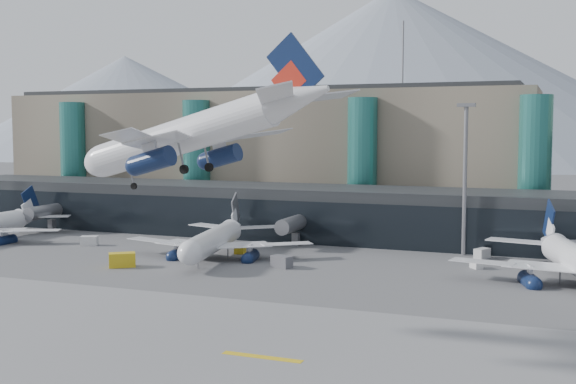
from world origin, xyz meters
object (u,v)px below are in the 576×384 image
(lightmast_mid, at_px, (465,170))
(veh_d, at_px, (482,253))
(veh_b, at_px, (240,249))
(veh_c, at_px, (282,262))
(hero_jet, at_px, (205,122))
(jet_parked_right, at_px, (573,250))
(jet_parked_mid, at_px, (218,232))
(veh_h, at_px, (122,260))
(veh_g, at_px, (476,264))
(veh_a, at_px, (89,241))

(lightmast_mid, relative_size, veh_d, 8.90)
(veh_b, bearing_deg, veh_d, -86.71)
(veh_d, bearing_deg, veh_c, 150.20)
(hero_jet, xyz_separation_m, jet_parked_right, (34.64, 44.05, -17.56))
(jet_parked_mid, height_order, veh_h, jet_parked_mid)
(lightmast_mid, xyz_separation_m, jet_parked_mid, (-38.43, -15.65, -10.30))
(jet_parked_mid, bearing_deg, jet_parked_right, -100.93)
(veh_d, bearing_deg, veh_h, 144.08)
(jet_parked_mid, relative_size, veh_c, 10.27)
(veh_b, distance_m, veh_g, 39.53)
(veh_b, bearing_deg, veh_a, 83.38)
(veh_c, xyz_separation_m, veh_h, (-23.21, -8.58, 0.19))
(veh_h, bearing_deg, jet_parked_mid, 20.95)
(veh_a, height_order, veh_c, veh_c)
(lightmast_mid, bearing_deg, veh_c, -138.97)
(veh_a, bearing_deg, veh_h, -63.18)
(veh_a, bearing_deg, lightmast_mid, -9.42)
(lightmast_mid, height_order, hero_jet, hero_jet)
(jet_parked_mid, relative_size, jet_parked_right, 0.93)
(hero_jet, relative_size, veh_h, 7.78)
(veh_a, bearing_deg, jet_parked_mid, -24.49)
(lightmast_mid, height_order, veh_b, lightmast_mid)
(jet_parked_right, relative_size, veh_b, 14.15)
(veh_g, relative_size, veh_h, 0.52)
(jet_parked_right, height_order, veh_c, jet_parked_right)
(jet_parked_right, bearing_deg, veh_b, 69.58)
(veh_d, bearing_deg, veh_a, 125.57)
(jet_parked_right, xyz_separation_m, veh_d, (-13.84, 13.60, -3.57))
(veh_g, distance_m, veh_h, 54.60)
(lightmast_mid, bearing_deg, jet_parked_mid, -157.84)
(veh_g, bearing_deg, jet_parked_right, 36.69)
(hero_jet, distance_m, veh_g, 56.86)
(jet_parked_mid, bearing_deg, veh_a, 76.31)
(veh_b, distance_m, veh_d, 40.64)
(jet_parked_right, bearing_deg, jet_parked_mid, 73.43)
(veh_h, bearing_deg, hero_jet, -80.18)
(jet_parked_mid, distance_m, veh_c, 15.31)
(hero_jet, xyz_separation_m, veh_g, (20.96, 48.36, -21.34))
(veh_c, bearing_deg, veh_b, 163.02)
(veh_b, bearing_deg, hero_jet, -169.75)
(lightmast_mid, bearing_deg, veh_g, -72.95)
(veh_c, relative_size, veh_g, 1.57)
(hero_jet, bearing_deg, jet_parked_right, 58.89)
(veh_c, bearing_deg, lightmast_mid, 63.28)
(lightmast_mid, xyz_separation_m, veh_b, (-36.06, -12.08, -13.68))
(veh_c, xyz_separation_m, veh_g, (28.08, 10.13, -0.30))
(hero_jet, bearing_deg, veh_c, 107.63)
(veh_d, bearing_deg, jet_parked_right, -109.11)
(lightmast_mid, xyz_separation_m, veh_h, (-47.83, -30.00, -13.31))
(veh_c, distance_m, veh_h, 24.75)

